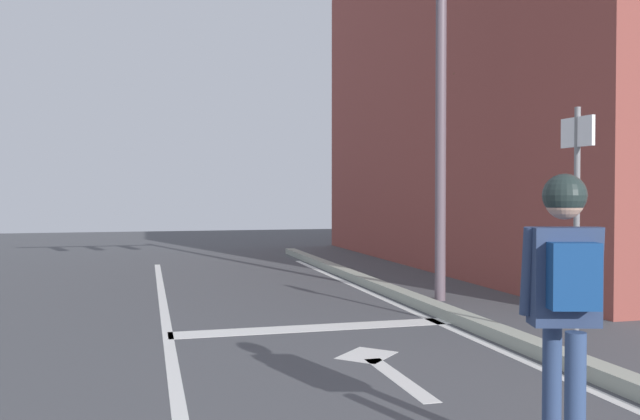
{
  "coord_description": "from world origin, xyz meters",
  "views": [
    {
      "loc": [
        -0.23,
        0.69,
        1.6
      ],
      "look_at": [
        1.31,
        6.49,
        1.46
      ],
      "focal_mm": 36.73,
      "sensor_mm": 36.0,
      "label": 1
    }
  ],
  "objects_px": {
    "traffic_signal_mast": "(370,15)",
    "street_sign_post": "(577,194)",
    "roadside_tree": "(476,163)",
    "skater": "(565,282)"
  },
  "relations": [
    {
      "from": "skater",
      "to": "roadside_tree",
      "type": "bearing_deg",
      "value": 64.79
    },
    {
      "from": "street_sign_post",
      "to": "roadside_tree",
      "type": "height_order",
      "value": "roadside_tree"
    },
    {
      "from": "traffic_signal_mast",
      "to": "street_sign_post",
      "type": "relative_size",
      "value": 2.31
    },
    {
      "from": "skater",
      "to": "street_sign_post",
      "type": "bearing_deg",
      "value": 52.65
    },
    {
      "from": "skater",
      "to": "roadside_tree",
      "type": "xyz_separation_m",
      "value": [
        3.84,
        8.15,
        1.09
      ]
    },
    {
      "from": "skater",
      "to": "roadside_tree",
      "type": "relative_size",
      "value": 0.33
    },
    {
      "from": "street_sign_post",
      "to": "skater",
      "type": "bearing_deg",
      "value": -127.35
    },
    {
      "from": "traffic_signal_mast",
      "to": "street_sign_post",
      "type": "distance_m",
      "value": 4.36
    },
    {
      "from": "traffic_signal_mast",
      "to": "roadside_tree",
      "type": "distance_m",
      "value": 4.2
    },
    {
      "from": "street_sign_post",
      "to": "roadside_tree",
      "type": "distance_m",
      "value": 5.95
    }
  ]
}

